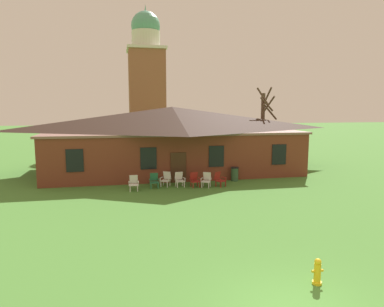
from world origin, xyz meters
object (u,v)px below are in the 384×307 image
Objects in this scene: trash_bin at (235,174)px; lawn_chair_left_end at (166,179)px; lawn_chair_by_porch at (134,183)px; lawn_chair_middle at (179,179)px; lawn_chair_far_side at (206,179)px; fire_hydrant at (317,272)px; lawn_chair_right_end at (195,179)px; lawn_chair_under_eave at (219,179)px; lawn_chair_near_door at (154,180)px.

lawn_chair_left_end is at bearing -172.48° from trash_bin.
lawn_chair_left_end is (2.15, 0.79, 0.00)m from lawn_chair_by_porch.
lawn_chair_middle and lawn_chair_far_side have the same top height.
lawn_chair_far_side is 1.21× the size of fire_hydrant.
fire_hydrant is at bearing -81.94° from lawn_chair_middle.
lawn_chair_left_end is 0.90m from lawn_chair_middle.
lawn_chair_middle is at bearing 163.79° from lawn_chair_right_end.
lawn_chair_under_eave is 12.78m from fire_hydrant.
lawn_chair_under_eave is (1.63, -0.19, 0.00)m from lawn_chair_right_end.
lawn_chair_middle is 1.21× the size of fire_hydrant.
fire_hydrant is 14.38m from trash_bin.
lawn_chair_under_eave is at bearing -137.06° from trash_bin.
lawn_chair_under_eave is at bearing -12.82° from lawn_chair_left_end.
lawn_chair_left_end is at bearing 167.18° from lawn_chair_under_eave.
trash_bin is (4.99, 0.66, -0.00)m from lawn_chair_left_end.
lawn_chair_middle is 4.26m from trash_bin.
lawn_chair_far_side is at bearing -16.44° from lawn_chair_left_end.
lawn_chair_middle is (3.00, 0.48, 0.00)m from lawn_chair_by_porch.
fire_hydrant is 0.81× the size of trash_bin.
trash_bin is at bearing 30.37° from lawn_chair_far_side.
lawn_chair_near_door is 4.29m from lawn_chair_under_eave.
trash_bin reaches higher than lawn_chair_right_end.
lawn_chair_near_door is at bearing 174.45° from lawn_chair_right_end.
lawn_chair_left_end is 2.68m from lawn_chair_far_side.
lawn_chair_middle is 1.00× the size of lawn_chair_right_end.
lawn_chair_right_end is 0.98× the size of trash_bin.
lawn_chair_middle is 2.64m from lawn_chair_under_eave.
fire_hydrant is (1.87, -13.23, -0.12)m from lawn_chair_middle.
fire_hydrant is (-0.72, -12.76, -0.12)m from lawn_chair_under_eave.
lawn_chair_far_side is at bearing 90.67° from fire_hydrant.
lawn_chair_under_eave is at bearing -6.73° from lawn_chair_right_end.
lawn_chair_left_end is 3.53m from lawn_chair_under_eave.
lawn_chair_near_door and lawn_chair_left_end have the same top height.
lawn_chair_left_end is 1.91m from lawn_chair_right_end.
lawn_chair_right_end is (3.96, 0.20, 0.00)m from lawn_chair_by_porch.
trash_bin is at bearing 13.16° from lawn_chair_middle.
lawn_chair_by_porch is 5.59m from lawn_chair_under_eave.
trash_bin reaches higher than lawn_chair_far_side.
lawn_chair_near_door is 1.67m from lawn_chair_middle.
trash_bin reaches higher than fire_hydrant.
lawn_chair_middle is at bearing 9.10° from lawn_chair_by_porch.
lawn_chair_middle reaches higher than fire_hydrant.
trash_bin reaches higher than lawn_chair_left_end.
lawn_chair_by_porch is 1.00× the size of lawn_chair_near_door.
lawn_chair_near_door is at bearing 173.99° from lawn_chair_under_eave.
lawn_chair_right_end is (0.97, -0.28, 0.00)m from lawn_chair_middle.
trash_bin is (4.15, 0.97, -0.00)m from lawn_chair_middle.
lawn_chair_middle and lawn_chair_right_end have the same top height.
lawn_chair_left_end is 1.00× the size of lawn_chair_right_end.
trash_bin reaches higher than lawn_chair_near_door.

